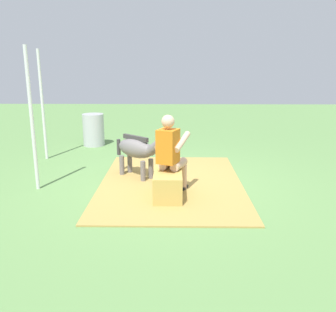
{
  "coord_description": "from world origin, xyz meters",
  "views": [
    {
      "loc": [
        -6.09,
        -0.13,
        2.09
      ],
      "look_at": [
        -0.2,
        -0.03,
        0.55
      ],
      "focal_mm": 39.13,
      "sensor_mm": 36.0,
      "label": 1
    }
  ],
  "objects_px": {
    "person_seated": "(171,152)",
    "tent_pole_left": "(32,120)",
    "water_barrel": "(94,130)",
    "tent_pole_right": "(42,106)",
    "hay_bale": "(168,185)",
    "pony_standing": "(139,149)"
  },
  "relations": [
    {
      "from": "hay_bale",
      "to": "tent_pole_right",
      "type": "bearing_deg",
      "value": 49.1
    },
    {
      "from": "pony_standing",
      "to": "water_barrel",
      "type": "bearing_deg",
      "value": 27.67
    },
    {
      "from": "person_seated",
      "to": "tent_pole_left",
      "type": "xyz_separation_m",
      "value": [
        0.25,
        2.23,
        0.45
      ]
    },
    {
      "from": "person_seated",
      "to": "tent_pole_left",
      "type": "height_order",
      "value": "tent_pole_left"
    },
    {
      "from": "water_barrel",
      "to": "tent_pole_right",
      "type": "relative_size",
      "value": 0.34
    },
    {
      "from": "person_seated",
      "to": "tent_pole_right",
      "type": "xyz_separation_m",
      "value": [
        2.19,
        2.74,
        0.45
      ]
    },
    {
      "from": "hay_bale",
      "to": "person_seated",
      "type": "relative_size",
      "value": 0.6
    },
    {
      "from": "pony_standing",
      "to": "tent_pole_left",
      "type": "xyz_separation_m",
      "value": [
        -0.57,
        1.66,
        0.61
      ]
    },
    {
      "from": "tent_pole_left",
      "to": "person_seated",
      "type": "bearing_deg",
      "value": -96.29
    },
    {
      "from": "water_barrel",
      "to": "tent_pole_right",
      "type": "distance_m",
      "value": 1.7
    },
    {
      "from": "pony_standing",
      "to": "tent_pole_right",
      "type": "relative_size",
      "value": 0.48
    },
    {
      "from": "hay_bale",
      "to": "person_seated",
      "type": "bearing_deg",
      "value": -16.0
    },
    {
      "from": "hay_bale",
      "to": "tent_pole_right",
      "type": "distance_m",
      "value": 3.7
    },
    {
      "from": "water_barrel",
      "to": "pony_standing",
      "type": "bearing_deg",
      "value": -152.33
    },
    {
      "from": "hay_bale",
      "to": "pony_standing",
      "type": "distance_m",
      "value": 1.16
    },
    {
      "from": "pony_standing",
      "to": "tent_pole_right",
      "type": "xyz_separation_m",
      "value": [
        1.37,
        2.17,
        0.61
      ]
    },
    {
      "from": "person_seated",
      "to": "pony_standing",
      "type": "xyz_separation_m",
      "value": [
        0.82,
        0.58,
        -0.16
      ]
    },
    {
      "from": "pony_standing",
      "to": "water_barrel",
      "type": "xyz_separation_m",
      "value": [
        2.67,
        1.4,
        -0.15
      ]
    },
    {
      "from": "person_seated",
      "to": "tent_pole_right",
      "type": "relative_size",
      "value": 0.56
    },
    {
      "from": "tent_pole_left",
      "to": "water_barrel",
      "type": "bearing_deg",
      "value": -4.55
    },
    {
      "from": "hay_bale",
      "to": "water_barrel",
      "type": "xyz_separation_m",
      "value": [
        3.64,
        1.93,
        0.19
      ]
    },
    {
      "from": "water_barrel",
      "to": "tent_pole_right",
      "type": "height_order",
      "value": "tent_pole_right"
    }
  ]
}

